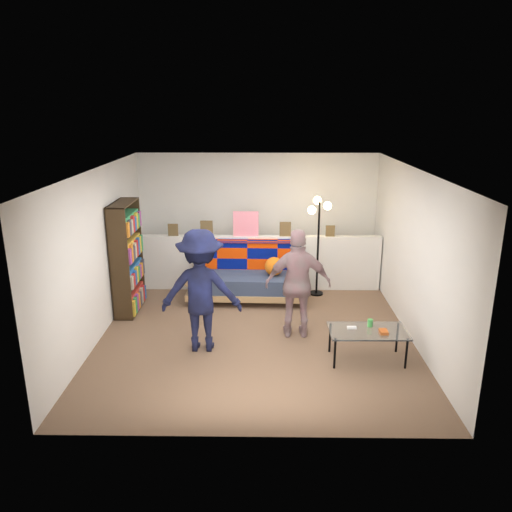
{
  "coord_description": "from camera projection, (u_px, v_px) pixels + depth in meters",
  "views": [
    {
      "loc": [
        0.1,
        -6.83,
        3.25
      ],
      "look_at": [
        0.0,
        0.4,
        1.05
      ],
      "focal_mm": 35.0,
      "sensor_mm": 36.0,
      "label": 1
    }
  ],
  "objects": [
    {
      "name": "coffee_table",
      "position": [
        368.0,
        332.0,
        6.52
      ],
      "size": [
        1.02,
        0.57,
        0.53
      ],
      "color": "black",
      "rests_on": "ground"
    },
    {
      "name": "floor_lamp",
      "position": [
        318.0,
        226.0,
        8.6
      ],
      "size": [
        0.41,
        0.34,
        1.75
      ],
      "color": "black",
      "rests_on": "ground"
    },
    {
      "name": "room_shell",
      "position": [
        256.0,
        215.0,
        7.45
      ],
      "size": [
        4.6,
        5.05,
        2.45
      ],
      "color": "silver",
      "rests_on": "ground"
    },
    {
      "name": "ledge_decor",
      "position": [
        244.0,
        226.0,
        8.85
      ],
      "size": [
        2.97,
        0.02,
        0.45
      ],
      "color": "brown",
      "rests_on": "half_wall_ledge"
    },
    {
      "name": "person_left",
      "position": [
        201.0,
        291.0,
        6.72
      ],
      "size": [
        1.1,
        0.64,
        1.7
      ],
      "primitive_type": "imported",
      "rotation": [
        0.0,
        0.0,
        3.15
      ],
      "color": "black",
      "rests_on": "ground"
    },
    {
      "name": "bookshelf",
      "position": [
        127.0,
        261.0,
        8.01
      ],
      "size": [
        0.3,
        0.9,
        1.8
      ],
      "color": "black",
      "rests_on": "ground"
    },
    {
      "name": "ground",
      "position": [
        256.0,
        331.0,
        7.48
      ],
      "size": [
        5.0,
        5.0,
        0.0
      ],
      "primitive_type": "plane",
      "color": "brown",
      "rests_on": "ground"
    },
    {
      "name": "futon_sofa",
      "position": [
        248.0,
        276.0,
        8.66
      ],
      "size": [
        2.03,
        1.03,
        0.86
      ],
      "color": "#A47E4F",
      "rests_on": "ground"
    },
    {
      "name": "person_right",
      "position": [
        298.0,
        284.0,
        7.11
      ],
      "size": [
        0.94,
        0.39,
        1.6
      ],
      "primitive_type": "imported",
      "rotation": [
        0.0,
        0.0,
        3.14
      ],
      "color": "#BF7B85",
      "rests_on": "ground"
    },
    {
      "name": "half_wall_ledge",
      "position": [
        257.0,
        262.0,
        9.06
      ],
      "size": [
        4.45,
        0.15,
        1.0
      ],
      "primitive_type": "cube",
      "color": "silver",
      "rests_on": "ground"
    }
  ]
}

